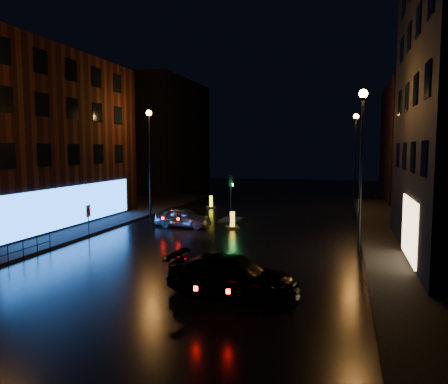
{
  "coord_description": "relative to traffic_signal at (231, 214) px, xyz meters",
  "views": [
    {
      "loc": [
        7.03,
        -17.46,
        5.36
      ],
      "look_at": [
        0.06,
        7.56,
        2.8
      ],
      "focal_mm": 35.0,
      "sensor_mm": 36.0,
      "label": 1
    }
  ],
  "objects": [
    {
      "name": "ground",
      "position": [
        1.2,
        -14.0,
        -0.5
      ],
      "size": [
        120.0,
        120.0,
        0.0
      ],
      "primitive_type": "plane",
      "color": "black",
      "rests_on": "ground"
    },
    {
      "name": "pavement_left",
      "position": [
        -12.8,
        -6.0,
        -0.43
      ],
      "size": [
        12.0,
        44.0,
        0.15
      ],
      "primitive_type": "cube",
      "color": "black",
      "rests_on": "ground"
    },
    {
      "name": "building_left",
      "position": [
        -14.3,
        -6.0,
        5.5
      ],
      "size": [
        10.0,
        18.0,
        12.0
      ],
      "primitive_type": "cube",
      "color": "black",
      "rests_on": "ground"
    },
    {
      "name": "building_far_left",
      "position": [
        -14.8,
        21.0,
        6.5
      ],
      "size": [
        8.0,
        16.0,
        14.0
      ],
      "primitive_type": "cube",
      "color": "black",
      "rests_on": "ground"
    },
    {
      "name": "building_far_right",
      "position": [
        16.2,
        18.0,
        5.5
      ],
      "size": [
        8.0,
        14.0,
        12.0
      ],
      "primitive_type": "cube",
      "color": "black",
      "rests_on": "ground"
    },
    {
      "name": "street_lamp_lfar",
      "position": [
        -6.6,
        -0.0,
        5.06
      ],
      "size": [
        0.44,
        0.44,
        8.37
      ],
      "color": "black",
      "rests_on": "ground"
    },
    {
      "name": "street_lamp_rnear",
      "position": [
        9.0,
        -8.0,
        5.06
      ],
      "size": [
        0.44,
        0.44,
        8.37
      ],
      "color": "black",
      "rests_on": "ground"
    },
    {
      "name": "street_lamp_rfar",
      "position": [
        9.0,
        8.0,
        5.06
      ],
      "size": [
        0.44,
        0.44,
        8.37
      ],
      "color": "black",
      "rests_on": "ground"
    },
    {
      "name": "traffic_signal",
      "position": [
        0.0,
        0.0,
        0.0
      ],
      "size": [
        1.4,
        2.4,
        3.45
      ],
      "color": "black",
      "rests_on": "ground"
    },
    {
      "name": "guard_railing",
      "position": [
        -6.8,
        -15.0,
        0.24
      ],
      "size": [
        0.05,
        6.04,
        1.0
      ],
      "color": "black",
      "rests_on": "ground"
    },
    {
      "name": "silver_hatchback",
      "position": [
        -2.45,
        -3.57,
        0.16
      ],
      "size": [
        3.99,
        1.79,
        1.33
      ],
      "primitive_type": "imported",
      "rotation": [
        0.0,
        0.0,
        1.51
      ],
      "color": "#A9AAB0",
      "rests_on": "ground"
    },
    {
      "name": "dark_sedan",
      "position": [
        4.34,
        -16.29,
        0.22
      ],
      "size": [
        5.15,
        2.49,
        1.44
      ],
      "primitive_type": "imported",
      "rotation": [
        0.0,
        0.0,
        1.47
      ],
      "color": "black",
      "rests_on": "ground"
    },
    {
      "name": "bollard_near",
      "position": [
        0.9,
        -3.04,
        -0.26
      ],
      "size": [
        1.27,
        1.51,
        1.12
      ],
      "rotation": [
        0.0,
        0.0,
        0.38
      ],
      "color": "black",
      "rests_on": "ground"
    },
    {
      "name": "bollard_far",
      "position": [
        -3.57,
        6.45,
        -0.26
      ],
      "size": [
        1.18,
        1.44,
        1.09
      ],
      "rotation": [
        0.0,
        0.0,
        0.31
      ],
      "color": "black",
      "rests_on": "ground"
    },
    {
      "name": "road_sign_left",
      "position": [
        -6.18,
        -9.29,
        1.08
      ],
      "size": [
        0.15,
        0.51,
        2.11
      ],
      "rotation": [
        0.0,
        0.0,
        0.2
      ],
      "color": "black",
      "rests_on": "ground"
    },
    {
      "name": "road_sign_right",
      "position": [
        9.1,
        -4.17,
        1.3
      ],
      "size": [
        0.16,
        0.58,
        2.41
      ],
      "rotation": [
        0.0,
        0.0,
        2.96
      ],
      "color": "black",
      "rests_on": "ground"
    }
  ]
}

